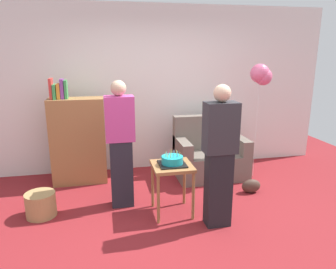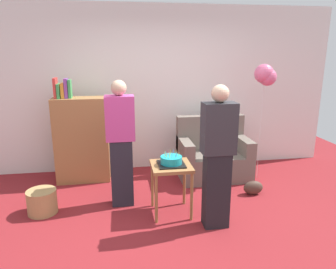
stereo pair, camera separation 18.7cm
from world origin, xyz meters
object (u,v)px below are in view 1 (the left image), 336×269
object	(u,v)px
birthday_cake	(172,161)
handbag	(251,186)
couch	(210,155)
person_blowing_candles	(121,144)
bookshelf	(78,140)
side_table	(172,172)
wicker_basket	(41,205)
balloon_bunch	(261,75)
person_holding_cake	(219,156)

from	to	relation	value
birthday_cake	handbag	bearing A→B (deg)	15.20
couch	person_blowing_candles	bearing A→B (deg)	-152.93
bookshelf	person_blowing_candles	bearing A→B (deg)	-57.11
side_table	person_blowing_candles	size ratio (longest dim) A/B	0.39
bookshelf	wicker_basket	xyz separation A→B (m)	(-0.41, -1.01, -0.52)
side_table	handbag	distance (m)	1.35
wicker_basket	balloon_bunch	size ratio (longest dim) A/B	0.20
bookshelf	person_blowing_candles	world-z (taller)	person_blowing_candles
person_blowing_candles	balloon_bunch	distance (m)	2.32
side_table	couch	bearing A→B (deg)	51.54
couch	person_blowing_candles	distance (m)	1.71
couch	person_blowing_candles	xyz separation A→B (m)	(-1.45, -0.74, 0.49)
bookshelf	couch	bearing A→B (deg)	-4.69
person_holding_cake	birthday_cake	bearing A→B (deg)	-23.44
person_holding_cake	wicker_basket	xyz separation A→B (m)	(-2.05, 0.61, -0.68)
person_holding_cake	balloon_bunch	distance (m)	1.80
couch	birthday_cake	xyz separation A→B (m)	(-0.86, -1.09, 0.35)
side_table	handbag	size ratio (longest dim) A/B	2.28
person_blowing_candles	person_holding_cake	world-z (taller)	same
side_table	balloon_bunch	bearing A→B (deg)	28.83
wicker_basket	person_holding_cake	bearing A→B (deg)	-16.66
bookshelf	handbag	bearing A→B (deg)	-20.87
birthday_cake	balloon_bunch	xyz separation A→B (m)	(1.53, 0.84, 0.94)
person_blowing_candles	couch	bearing A→B (deg)	46.58
wicker_basket	handbag	world-z (taller)	wicker_basket
couch	handbag	bearing A→B (deg)	-63.89
person_holding_cake	bookshelf	bearing A→B (deg)	-29.51
balloon_bunch	person_blowing_candles	bearing A→B (deg)	-166.74
side_table	person_blowing_candles	distance (m)	0.74
bookshelf	wicker_basket	world-z (taller)	bookshelf
side_table	birthday_cake	xyz separation A→B (m)	(0.00, 0.00, 0.15)
side_table	person_blowing_candles	bearing A→B (deg)	149.81
side_table	person_holding_cake	world-z (taller)	person_holding_cake
person_holding_cake	side_table	bearing A→B (deg)	-23.43
bookshelf	person_blowing_candles	distance (m)	1.10
bookshelf	handbag	world-z (taller)	bookshelf
bookshelf	handbag	size ratio (longest dim) A/B	5.69
bookshelf	person_holding_cake	bearing A→B (deg)	-44.70
bookshelf	side_table	world-z (taller)	bookshelf
person_blowing_candles	wicker_basket	world-z (taller)	person_blowing_candles
bookshelf	balloon_bunch	world-z (taller)	balloon_bunch
bookshelf	balloon_bunch	distance (m)	2.91
couch	birthday_cake	world-z (taller)	couch
person_holding_cake	couch	bearing A→B (deg)	-90.46
side_table	bookshelf	bearing A→B (deg)	133.24
couch	person_holding_cake	distance (m)	1.59
bookshelf	person_holding_cake	distance (m)	2.31
person_holding_cake	balloon_bunch	xyz separation A→B (m)	(1.08, 1.21, 0.79)
wicker_basket	bookshelf	bearing A→B (deg)	67.81
wicker_basket	couch	bearing A→B (deg)	18.88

